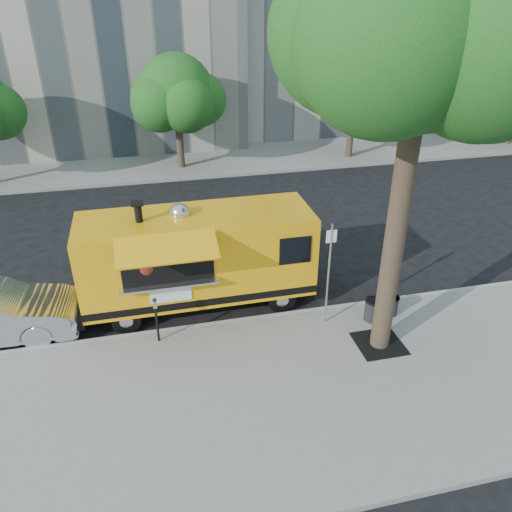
{
  "coord_description": "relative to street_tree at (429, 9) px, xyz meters",
  "views": [
    {
      "loc": [
        -2.88,
        -12.11,
        8.45
      ],
      "look_at": [
        -0.05,
        0.0,
        1.6
      ],
      "focal_mm": 35.0,
      "sensor_mm": 36.0,
      "label": 1
    }
  ],
  "objects": [
    {
      "name": "ground",
      "position": [
        -2.6,
        2.8,
        -8.01
      ],
      "size": [
        120.0,
        120.0,
        0.0
      ],
      "primitive_type": "plane",
      "color": "black",
      "rests_on": "ground"
    },
    {
      "name": "sidewalk",
      "position": [
        -2.6,
        -1.2,
        -7.94
      ],
      "size": [
        60.0,
        6.0,
        0.15
      ],
      "primitive_type": "cube",
      "color": "gray",
      "rests_on": "ground"
    },
    {
      "name": "curb",
      "position": [
        -2.6,
        1.87,
        -7.94
      ],
      "size": [
        60.0,
        0.14,
        0.16
      ],
      "primitive_type": "cube",
      "color": "#999993",
      "rests_on": "ground"
    },
    {
      "name": "far_sidewalk",
      "position": [
        -2.6,
        16.3,
        -7.94
      ],
      "size": [
        60.0,
        5.0,
        0.15
      ],
      "primitive_type": "cube",
      "color": "gray",
      "rests_on": "ground"
    },
    {
      "name": "street_tree",
      "position": [
        0.0,
        0.0,
        0.0
      ],
      "size": [
        4.68,
        4.68,
        10.27
      ],
      "color": "#33261C",
      "rests_on": "sidewalk"
    },
    {
      "name": "tree_well",
      "position": [
        0.0,
        0.0,
        -7.86
      ],
      "size": [
        1.2,
        1.2,
        0.02
      ],
      "primitive_type": "cube",
      "color": "black",
      "rests_on": "sidewalk"
    },
    {
      "name": "far_tree_b",
      "position": [
        -3.6,
        15.5,
        -4.18
      ],
      "size": [
        3.6,
        3.6,
        5.5
      ],
      "color": "#33261C",
      "rests_on": "far_sidewalk"
    },
    {
      "name": "far_tree_c",
      "position": [
        5.4,
        15.2,
        -4.3
      ],
      "size": [
        3.24,
        3.24,
        5.21
      ],
      "color": "#33261C",
      "rests_on": "far_sidewalk"
    },
    {
      "name": "sign_post",
      "position": [
        -1.05,
        1.25,
        -6.16
      ],
      "size": [
        0.28,
        0.06,
        3.0
      ],
      "color": "silver",
      "rests_on": "sidewalk"
    },
    {
      "name": "parking_meter",
      "position": [
        -5.6,
        1.45,
        -7.03
      ],
      "size": [
        0.11,
        0.11,
        1.33
      ],
      "color": "black",
      "rests_on": "sidewalk"
    },
    {
      "name": "food_truck",
      "position": [
        -4.3,
        3.15,
        -6.43
      ],
      "size": [
        6.83,
        3.15,
        3.37
      ],
      "rotation": [
        0.0,
        0.0,
        0.0
      ],
      "color": "#FFAD0D",
      "rests_on": "ground"
    },
    {
      "name": "trash_bin_left",
      "position": [
        0.29,
        1.05,
        -7.52
      ],
      "size": [
        0.53,
        0.53,
        0.64
      ],
      "color": "black",
      "rests_on": "sidewalk"
    },
    {
      "name": "trash_bin_right",
      "position": [
        0.87,
        1.19,
        -7.56
      ],
      "size": [
        0.47,
        0.47,
        0.56
      ],
      "color": "black",
      "rests_on": "sidewalk"
    }
  ]
}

